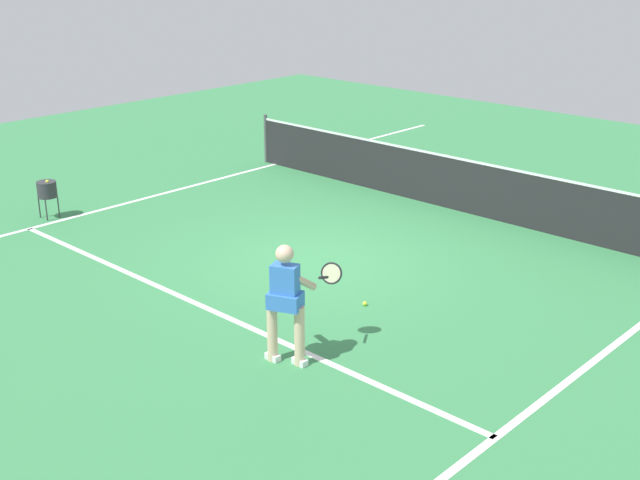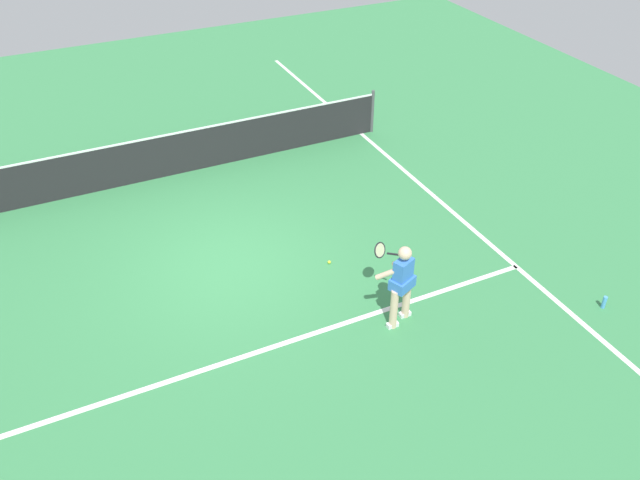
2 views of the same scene
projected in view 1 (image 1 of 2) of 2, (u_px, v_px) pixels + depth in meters
The scene contains 8 objects.
ground_plane at pixel (315, 261), 13.45m from camera, with size 27.51×27.51×0.00m, color #38844C.
service_line_marking at pixel (201, 306), 11.82m from camera, with size 9.71×0.10×0.01m, color white.
sideline_left_marking at pixel (139, 200), 16.56m from camera, with size 0.10×19.16×0.01m, color white.
sideline_right_marking at pixel (597, 359), 10.33m from camera, with size 0.10×19.16×0.01m, color white.
court_net at pixel (451, 182), 15.87m from camera, with size 10.39×0.08×1.12m.
tennis_player at pixel (287, 299), 9.99m from camera, with size 0.67×1.11×1.55m.
tennis_ball_mid at pixel (365, 304), 11.81m from camera, with size 0.07×0.07×0.07m, color #D1E533.
ball_hopper at pixel (47, 190), 15.35m from camera, with size 0.36×0.36×0.74m.
Camera 1 is at (8.59, -9.08, 4.96)m, focal length 46.44 mm.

